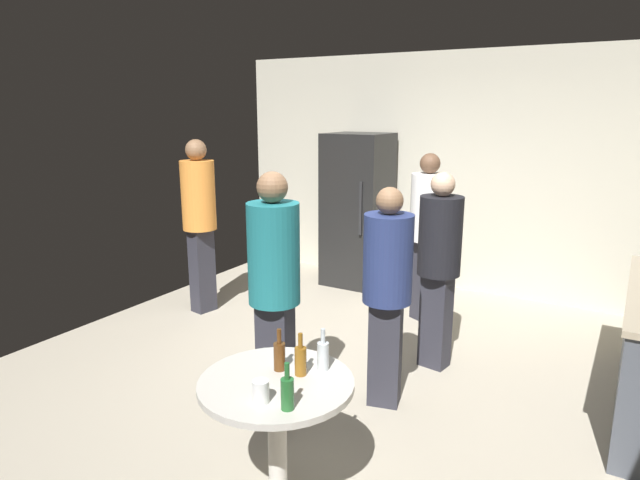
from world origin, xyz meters
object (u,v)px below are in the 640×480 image
(foreground_table, at_px, (277,399))
(beer_bottle_amber, at_px, (301,360))
(beer_bottle_green, at_px, (287,392))
(person_in_orange_shirt, at_px, (199,213))
(person_in_black_shirt, at_px, (439,256))
(person_in_navy_shirt, at_px, (387,282))
(beer_bottle_brown, at_px, (279,355))
(beer_bottle_clear, at_px, (323,355))
(plastic_cup_white, at_px, (261,391))
(person_in_teal_shirt, at_px, (274,279))
(person_in_white_shirt, at_px, (427,225))
(refrigerator, at_px, (357,210))

(foreground_table, height_order, beer_bottle_amber, beer_bottle_amber)
(beer_bottle_green, relative_size, person_in_orange_shirt, 0.13)
(foreground_table, xyz_separation_m, person_in_black_shirt, (0.17, 2.01, 0.31))
(person_in_navy_shirt, bearing_deg, person_in_orange_shirt, -120.97)
(beer_bottle_brown, relative_size, beer_bottle_green, 1.00)
(beer_bottle_brown, height_order, beer_bottle_clear, same)
(plastic_cup_white, xyz_separation_m, person_in_teal_shirt, (-0.57, 0.92, 0.21))
(plastic_cup_white, xyz_separation_m, person_in_white_shirt, (-0.33, 3.15, 0.19))
(foreground_table, distance_m, person_in_teal_shirt, 0.94)
(beer_bottle_brown, xyz_separation_m, beer_bottle_clear, (0.19, 0.12, 0.00))
(beer_bottle_green, distance_m, person_in_white_shirt, 3.18)
(person_in_white_shirt, bearing_deg, beer_bottle_clear, 34.57)
(beer_bottle_amber, bearing_deg, beer_bottle_green, -67.80)
(refrigerator, bearing_deg, person_in_navy_shirt, -59.09)
(plastic_cup_white, bearing_deg, beer_bottle_clear, 79.07)
(foreground_table, height_order, person_in_navy_shirt, person_in_navy_shirt)
(person_in_teal_shirt, bearing_deg, refrigerator, -172.11)
(beer_bottle_green, bearing_deg, plastic_cup_white, -174.19)
(beer_bottle_amber, relative_size, person_in_white_shirt, 0.14)
(person_in_navy_shirt, height_order, person_in_black_shirt, person_in_black_shirt)
(person_in_orange_shirt, bearing_deg, refrigerator, 70.71)
(plastic_cup_white, xyz_separation_m, person_in_black_shirt, (0.11, 2.22, 0.15))
(person_in_teal_shirt, relative_size, person_in_black_shirt, 1.06)
(beer_bottle_amber, distance_m, beer_bottle_brown, 0.13)
(plastic_cup_white, distance_m, person_in_navy_shirt, 1.47)
(person_in_navy_shirt, bearing_deg, foreground_table, -16.40)
(plastic_cup_white, height_order, person_in_teal_shirt, person_in_teal_shirt)
(beer_bottle_green, height_order, person_in_black_shirt, person_in_black_shirt)
(person_in_navy_shirt, bearing_deg, beer_bottle_clear, -8.95)
(person_in_orange_shirt, bearing_deg, person_in_white_shirt, 35.13)
(person_in_teal_shirt, distance_m, person_in_black_shirt, 1.47)
(beer_bottle_clear, bearing_deg, beer_bottle_green, -82.32)
(person_in_teal_shirt, xyz_separation_m, person_in_black_shirt, (0.68, 1.30, -0.06))
(beer_bottle_amber, distance_m, person_in_black_shirt, 1.90)
(foreground_table, relative_size, beer_bottle_amber, 3.48)
(beer_bottle_green, bearing_deg, person_in_navy_shirt, 95.67)
(beer_bottle_green, relative_size, person_in_black_shirt, 0.14)
(refrigerator, height_order, beer_bottle_amber, refrigerator)
(beer_bottle_clear, xyz_separation_m, person_in_white_shirt, (-0.41, 2.72, 0.16))
(beer_bottle_amber, relative_size, beer_bottle_brown, 1.00)
(beer_bottle_amber, relative_size, beer_bottle_green, 1.00)
(foreground_table, relative_size, person_in_orange_shirt, 0.45)
(beer_bottle_clear, relative_size, person_in_white_shirt, 0.14)
(foreground_table, distance_m, beer_bottle_green, 0.34)
(person_in_navy_shirt, relative_size, person_in_teal_shirt, 0.93)
(refrigerator, xyz_separation_m, beer_bottle_clear, (1.53, -3.44, -0.08))
(beer_bottle_amber, bearing_deg, person_in_orange_shirt, 142.12)
(beer_bottle_brown, distance_m, person_in_white_shirt, 2.85)
(beer_bottle_green, height_order, person_in_orange_shirt, person_in_orange_shirt)
(beer_bottle_clear, bearing_deg, person_in_black_shirt, 89.15)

